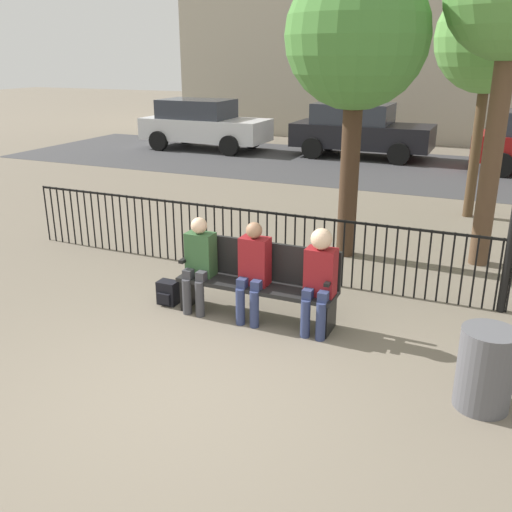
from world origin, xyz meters
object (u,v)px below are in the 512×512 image
Objects in this scene: tree_1 at (490,39)px; seated_person_1 at (253,267)px; seated_person_0 at (199,260)px; parked_car_2 at (359,130)px; seated_person_2 at (319,275)px; parked_car_0 at (203,124)px; trash_bin at (485,369)px; backpack at (168,293)px; park_bench at (259,277)px; tree_2 at (357,39)px.

seated_person_1 is at bearing -108.54° from tree_1.
parked_car_2 reaches higher than seated_person_0.
seated_person_2 is 13.60m from parked_car_0.
seated_person_1 reaches higher than trash_bin.
seated_person_2 is 4.03× the size of backpack.
backpack is 3.90m from trash_bin.
park_bench is 2.55× the size of trash_bin.
parked_car_0 is at bearing 118.42° from seated_person_0.
parked_car_0 is at bearing 124.11° from seated_person_2.
park_bench is 13.06m from parked_car_0.
seated_person_1 is at bearing -96.17° from park_bench.
tree_1 reaches higher than seated_person_1.
tree_1 reaches higher than parked_car_0.
seated_person_1 is at bearing -97.89° from tree_2.
trash_bin is at bearing -19.81° from park_bench.
trash_bin reaches higher than backpack.
seated_person_0 is 0.98× the size of seated_person_1.
parked_car_0 is 1.00× the size of parked_car_2.
park_bench is 0.46× the size of parked_car_0.
seated_person_2 is at bearing -101.30° from tree_1.
tree_2 is 1.03× the size of parked_car_2.
park_bench is at bearing 7.08° from backpack.
park_bench reaches higher than backpack.
tree_2 is at bearing -77.18° from parked_car_2.
trash_bin is (0.63, -6.77, -2.90)m from tree_1.
tree_2 reaches higher than parked_car_0.
seated_person_1 is 0.98× the size of seated_person_2.
trash_bin is (9.44, -12.07, -0.46)m from parked_car_0.
park_bench is at bearing -97.98° from tree_2.
seated_person_1 is at bearing 0.93° from backpack.
seated_person_0 is at bearing -111.81° from tree_2.
seated_person_2 is at bearing -78.13° from parked_car_2.
parked_car_0 is 5.49× the size of trash_bin.
parked_car_2 is at bearing 98.24° from park_bench.
tree_2 reaches higher than seated_person_2.
seated_person_2 is 3.76m from tree_2.
parked_car_2 is at bearing 108.81° from trash_bin.
trash_bin is (3.35, -0.81, -0.28)m from seated_person_0.
tree_1 is at bearing 63.18° from tree_2.
tree_1 is 1.02× the size of parked_car_2.
backpack is at bearing -172.92° from park_bench.
tree_1 is at bearing 71.46° from seated_person_1.
seated_person_0 is 1.53m from seated_person_2.
seated_person_1 is 0.81m from seated_person_2.
backpack is at bearing -87.63° from parked_car_2.
seated_person_0 is at bearing -169.90° from park_bench.
seated_person_2 is 0.29× the size of tree_2.
tree_2 is 1.03× the size of parked_car_0.
tree_1 is at bearing -31.03° from parked_car_0.
seated_person_2 is at bearing 0.10° from seated_person_1.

